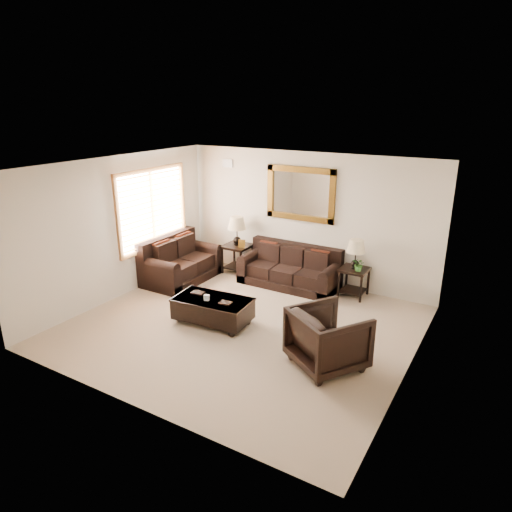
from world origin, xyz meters
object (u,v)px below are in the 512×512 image
Objects in this scene: loveseat at (180,264)px; armchair at (328,336)px; coffee_table at (213,308)px; end_table_right at (355,260)px; sofa at (290,271)px; end_table_left at (237,236)px.

loveseat is 1.74× the size of armchair.
loveseat is at bearing 139.13° from coffee_table.
loveseat is 2.21m from coffee_table.
coffee_table is at bearing -125.67° from loveseat.
coffee_table is (-1.70, -2.33, -0.48)m from end_table_right.
armchair is (2.21, -0.27, 0.20)m from coffee_table.
armchair is at bearing -53.59° from sofa.
end_table_left reaches higher than coffee_table.
coffee_table is at bearing -126.12° from end_table_right.
sofa is 1.22× the size of loveseat.
end_table_left is at bearing 107.90° from coffee_table.
end_table_right is 1.21× the size of armchair.
end_table_left is at bearing 176.88° from sofa.
end_table_right is 2.92m from coffee_table.
sofa is at bearing -20.45° from armchair.
end_table_left is at bearing -38.91° from loveseat.
end_table_right is (2.68, 0.03, -0.07)m from end_table_left.
loveseat reaches higher than sofa.
end_table_right reaches higher than armchair.
end_table_left is 2.68m from end_table_right.
end_table_right is at bearing -45.69° from armchair.
armchair reaches higher than sofa.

